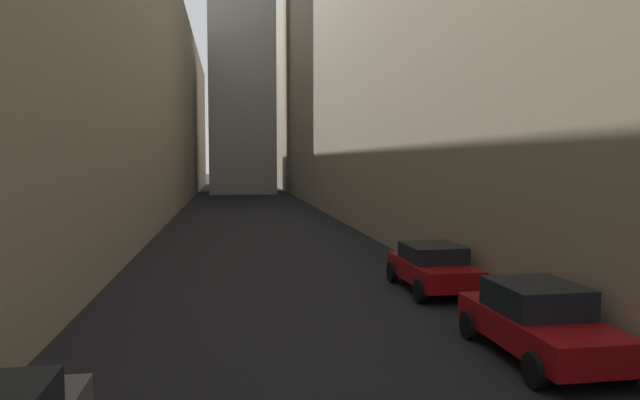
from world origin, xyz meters
TOP-DOWN VIEW (x-y plane):
  - ground_plane at (0.00, 48.00)m, footprint 264.00×264.00m
  - building_block_left at (-12.60, 50.00)m, footprint 14.21×108.00m
  - building_block_right at (11.31, 50.00)m, footprint 11.61×108.00m
  - parked_car_right_third at (4.40, 16.41)m, footprint 1.93×4.02m
  - parked_car_right_far at (4.40, 22.35)m, footprint 1.94×3.94m

SIDE VIEW (x-z plane):
  - ground_plane at x=0.00m, z-range 0.00..0.00m
  - parked_car_right_far at x=4.40m, z-range 0.04..1.44m
  - parked_car_right_third at x=4.40m, z-range 0.01..1.49m
  - building_block_left at x=-12.60m, z-range 0.00..18.29m
  - building_block_right at x=11.31m, z-range 0.00..25.34m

